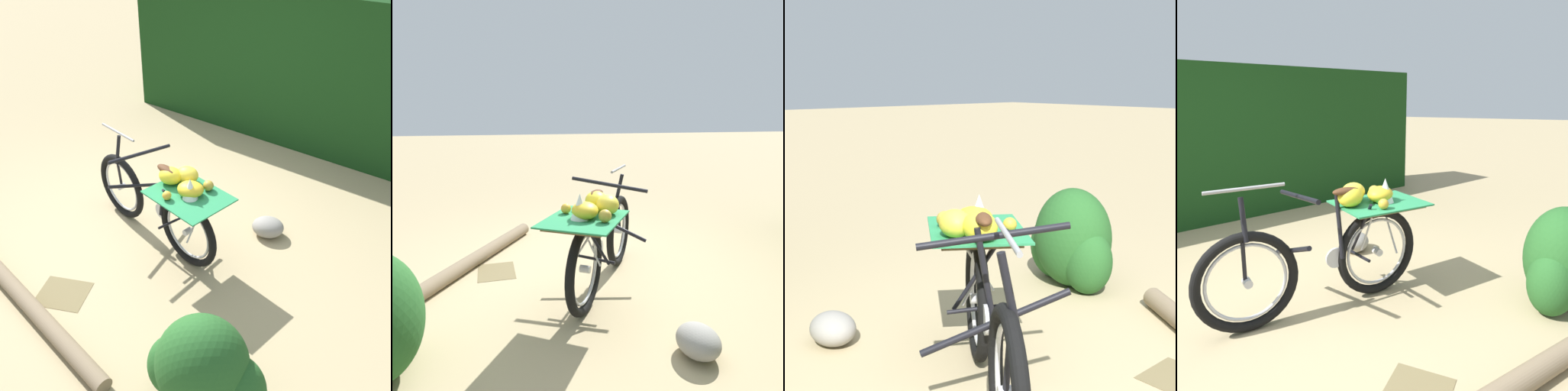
{
  "view_description": "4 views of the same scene",
  "coord_description": "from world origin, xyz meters",
  "views": [
    {
      "loc": [
        -1.31,
        3.49,
        2.93
      ],
      "look_at": [
        -0.64,
        0.35,
        0.75
      ],
      "focal_mm": 40.37,
      "sensor_mm": 36.0,
      "label": 1
    },
    {
      "loc": [
        -3.15,
        1.1,
        1.52
      ],
      "look_at": [
        -0.65,
        0.4,
        0.97
      ],
      "focal_mm": 33.76,
      "sensor_mm": 36.0,
      "label": 2
    },
    {
      "loc": [
        1.82,
        -1.71,
        1.62
      ],
      "look_at": [
        -0.58,
        0.43,
        0.98
      ],
      "focal_mm": 52.91,
      "sensor_mm": 36.0,
      "label": 3
    },
    {
      "loc": [
        2.12,
        1.55,
        1.59
      ],
      "look_at": [
        -0.53,
        0.38,
        0.85
      ],
      "focal_mm": 35.14,
      "sensor_mm": 36.0,
      "label": 4
    }
  ],
  "objects": [
    {
      "name": "bicycle",
      "position": [
        -0.25,
        0.17,
        0.5
      ],
      "size": [
        1.63,
        1.26,
        1.03
      ],
      "rotation": [
        0.0,
        0.0,
        -0.6
      ],
      "color": "black",
      "rests_on": "ground_plane"
    },
    {
      "name": "foliage_hedge",
      "position": [
        -1.89,
        -2.43,
        1.0
      ],
      "size": [
        5.89,
        3.44,
        2.01
      ],
      "primitive_type": "cube",
      "rotation": [
        0.0,
        0.0,
        2.7
      ],
      "color": "#143814",
      "rests_on": "ground_plane"
    },
    {
      "name": "shrub_cluster",
      "position": [
        -1.0,
        1.78,
        0.35
      ],
      "size": [
        0.83,
        0.57,
        0.79
      ],
      "color": "#235623",
      "rests_on": "ground_plane"
    },
    {
      "name": "ground_plane",
      "position": [
        0.0,
        0.0,
        0.0
      ],
      "size": [
        60.0,
        60.0,
        0.0
      ],
      "primitive_type": "plane",
      "color": "tan"
    },
    {
      "name": "path_stone",
      "position": [
        -1.29,
        -0.17,
        0.1
      ],
      "size": [
        0.33,
        0.27,
        0.2
      ],
      "primitive_type": "ellipsoid",
      "color": "gray",
      "rests_on": "ground_plane"
    }
  ]
}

